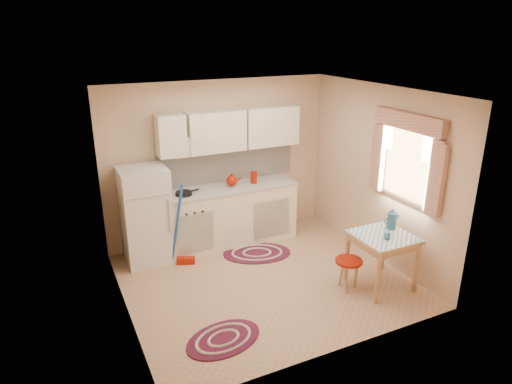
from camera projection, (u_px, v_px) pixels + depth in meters
room_shell at (268, 161)px, 5.88m from camera, size 3.64×3.60×2.52m
fridge at (146, 216)px, 6.46m from camera, size 0.65×0.60×1.40m
broom at (184, 226)px, 6.38m from camera, size 0.30×0.21×1.20m
base_cabinets at (224, 217)px, 7.09m from camera, size 2.25×0.60×0.88m
countertop at (224, 189)px, 6.93m from camera, size 2.27×0.62×0.04m
frying_pan at (184, 193)px, 6.61m from camera, size 0.30×0.30×0.05m
red_kettle at (232, 181)px, 6.95m from camera, size 0.21×0.20×0.19m
red_canister at (254, 178)px, 7.10m from camera, size 0.13×0.13×0.16m
table at (381, 261)px, 5.91m from camera, size 0.72×0.72×0.72m
stool at (348, 274)px, 5.89m from camera, size 0.41×0.41×0.42m
coffee_pot at (392, 218)px, 5.93m from camera, size 0.18×0.16×0.30m
mug at (387, 236)px, 5.67m from camera, size 0.09×0.09×0.10m
rug_center at (257, 253)px, 6.87m from camera, size 1.19×0.98×0.02m
rug_left at (223, 339)px, 4.98m from camera, size 0.98×0.76×0.02m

